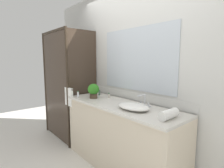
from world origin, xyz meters
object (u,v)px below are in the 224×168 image
(rolled_towel_near_edge, at_px, (169,114))
(potted_plant, at_px, (93,90))
(amenity_bottle_lotion, at_px, (109,96))
(amenity_bottle_shampoo, at_px, (99,93))
(amenity_bottle_body_wash, at_px, (78,94))
(sink_basin, at_px, (133,106))
(faucet, at_px, (144,102))

(rolled_towel_near_edge, bearing_deg, potted_plant, -179.03)
(amenity_bottle_lotion, xyz_separation_m, rolled_towel_near_edge, (1.13, -0.16, 0.01))
(amenity_bottle_shampoo, bearing_deg, potted_plant, -57.93)
(potted_plant, bearing_deg, amenity_bottle_body_wash, -152.10)
(potted_plant, relative_size, amenity_bottle_body_wash, 2.42)
(sink_basin, relative_size, rolled_towel_near_edge, 1.73)
(faucet, bearing_deg, amenity_bottle_body_wash, -162.21)
(amenity_bottle_lotion, height_order, amenity_bottle_shampoo, amenity_bottle_shampoo)
(faucet, bearing_deg, amenity_bottle_lotion, -178.16)
(amenity_bottle_lotion, xyz_separation_m, amenity_bottle_body_wash, (-0.38, -0.32, 0.01))
(amenity_bottle_body_wash, relative_size, rolled_towel_near_edge, 0.37)
(sink_basin, relative_size, amenity_bottle_body_wash, 4.69)
(faucet, height_order, amenity_bottle_body_wash, faucet)
(rolled_towel_near_edge, bearing_deg, amenity_bottle_lotion, 171.70)
(sink_basin, xyz_separation_m, amenity_bottle_shampoo, (-0.93, 0.19, 0.01))
(amenity_bottle_lotion, distance_m, amenity_bottle_body_wash, 0.50)
(faucet, height_order, amenity_bottle_lotion, faucet)
(rolled_towel_near_edge, bearing_deg, amenity_bottle_shampoo, 172.74)
(sink_basin, distance_m, amenity_bottle_lotion, 0.69)
(potted_plant, distance_m, rolled_towel_near_edge, 1.27)
(sink_basin, relative_size, amenity_bottle_shampoo, 4.99)
(sink_basin, relative_size, faucet, 2.51)
(rolled_towel_near_edge, bearing_deg, sink_basin, -179.02)
(amenity_bottle_shampoo, height_order, rolled_towel_near_edge, rolled_towel_near_edge)
(faucet, xyz_separation_m, potted_plant, (-0.81, -0.21, 0.07))
(potted_plant, xyz_separation_m, amenity_bottle_body_wash, (-0.24, -0.13, -0.08))
(faucet, relative_size, rolled_towel_near_edge, 0.69)
(faucet, bearing_deg, potted_plant, -165.55)
(amenity_bottle_lotion, bearing_deg, amenity_bottle_body_wash, -140.65)
(sink_basin, distance_m, rolled_towel_near_edge, 0.47)
(amenity_bottle_shampoo, xyz_separation_m, rolled_towel_near_edge, (1.40, -0.18, 0.01))
(amenity_bottle_shampoo, bearing_deg, amenity_bottle_lotion, -2.81)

